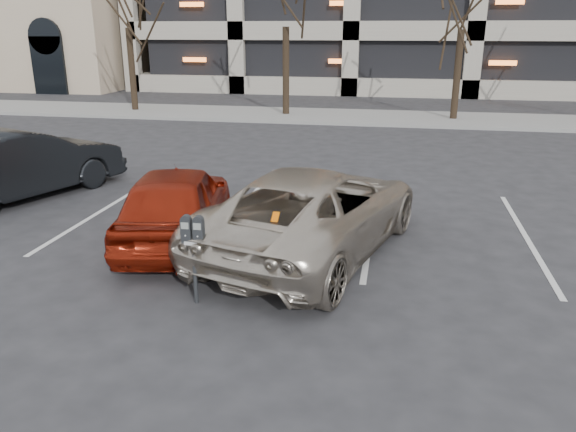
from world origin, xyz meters
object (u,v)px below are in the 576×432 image
at_px(car_red, 176,202).
at_px(car_dark, 19,164).
at_px(suv_silver, 313,210).
at_px(parking_meter, 193,238).

relative_size(car_red, car_dark, 0.86).
xyz_separation_m(car_red, car_dark, (-4.43, 1.83, 0.09)).
distance_m(suv_silver, car_dark, 7.16).
bearing_deg(car_red, car_dark, -33.46).
xyz_separation_m(parking_meter, car_red, (-1.18, 2.31, -0.27)).
bearing_deg(suv_silver, parking_meter, 75.92).
distance_m(suv_silver, car_red, 2.48).
xyz_separation_m(parking_meter, suv_silver, (1.30, 2.24, -0.23)).
height_order(parking_meter, car_dark, car_dark).
height_order(suv_silver, car_red, suv_silver).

